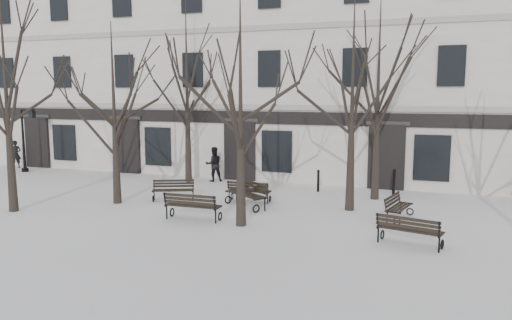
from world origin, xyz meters
The scene contains 19 objects.
ground centered at (0.00, 0.00, 0.00)m, with size 100.00×100.00×0.00m, color white.
building centered at (0.00, 12.96, 5.52)m, with size 40.40×10.20×11.40m.
tree_0 centered at (-8.91, -0.89, 4.91)m, with size 5.50×5.50×7.86m.
tree_1 centered at (-6.14, 1.53, 4.35)m, with size 4.87×4.87×6.96m.
tree_2 centered at (-0.36, 0.07, 4.73)m, with size 5.30×5.30×7.57m.
tree_4 centered at (-5.70, 6.70, 5.36)m, with size 6.00×6.00×8.57m.
tree_5 centered at (2.62, 3.42, 4.81)m, with size 5.38×5.38×7.69m.
tree_6 centered at (3.28, 5.68, 4.98)m, with size 5.58×5.58×7.97m.
bench_0 centered at (-4.31, 2.70, 0.45)m, with size 1.72×1.20×0.83m.
bench_1 centered at (-2.16, 0.13, 0.52)m, with size 1.93×0.75×0.96m.
bench_2 centered at (4.91, -0.39, 0.49)m, with size 1.89×1.06×0.91m.
bench_3 centered at (-1.10, 2.60, 0.54)m, with size 1.98×1.66×0.98m.
bench_4 centered at (-1.34, 3.44, 0.46)m, with size 1.71×0.68×0.85m.
bench_5 centered at (4.38, 2.64, 0.45)m, with size 0.94×1.73×0.83m.
lamp_post centered at (-15.25, 6.38, 2.03)m, with size 1.10×0.41×3.51m.
bollard_a centered at (0.79, 6.35, 0.52)m, with size 0.13×0.13×0.98m.
bollard_b centered at (3.95, 6.59, 0.61)m, with size 0.15×0.15×1.14m.
pedestrian_a centered at (-17.00, 7.27, 0.00)m, with size 0.58×0.38×1.58m, color black.
pedestrian_b centered at (-4.56, 7.17, 0.00)m, with size 0.82×0.64×1.68m, color black.
Camera 1 is at (5.43, -14.67, 4.34)m, focal length 35.00 mm.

